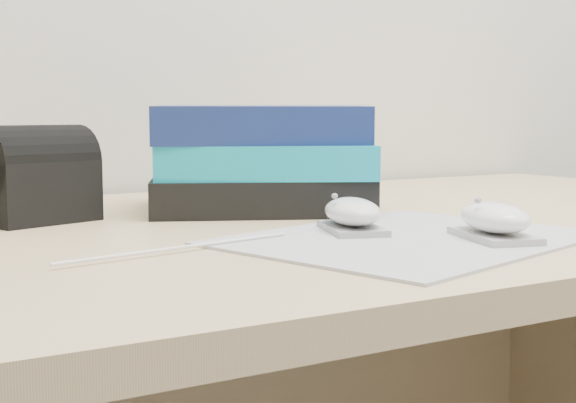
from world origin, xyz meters
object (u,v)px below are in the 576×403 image
desk (255,398)px  book_stack (260,159)px  mouse_front (494,221)px  mouse_rear (352,214)px  pouch (36,176)px

desk → book_stack: bearing=54.0°
mouse_front → desk: bearing=108.1°
desk → book_stack: (0.03, 0.04, 0.30)m
mouse_rear → pouch: size_ratio=0.76×
desk → pouch: pouch is taller
desk → book_stack: size_ratio=4.74×
mouse_front → book_stack: bearing=101.3°
desk → pouch: size_ratio=11.19×
desk → mouse_rear: bearing=-86.7°
mouse_rear → book_stack: (0.02, 0.24, 0.04)m
mouse_front → pouch: (-0.35, 0.37, 0.03)m
pouch → desk: bearing=-14.5°
desk → book_stack: book_stack is taller
mouse_rear → book_stack: book_stack is taller
mouse_rear → book_stack: size_ratio=0.32×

